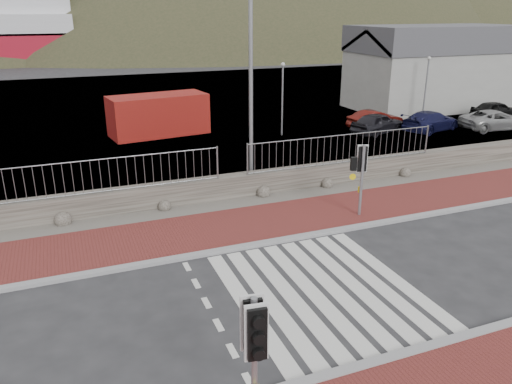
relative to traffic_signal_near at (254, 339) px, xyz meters
name	(u,v)px	position (x,y,z in m)	size (l,w,h in m)	color
ground	(322,290)	(3.37, 3.75, -1.96)	(220.00, 220.00, 0.00)	#28282B
sidewalk_far	(259,223)	(3.37, 8.25, -1.92)	(40.00, 3.00, 0.08)	maroon
kerb_near	(391,358)	(3.37, 0.75, -1.91)	(40.00, 0.25, 0.12)	gray
kerb_far	(276,241)	(3.37, 6.75, -1.91)	(40.00, 0.25, 0.12)	gray
zebra_crossing	(322,289)	(3.37, 3.75, -1.96)	(4.62, 5.60, 0.01)	silver
gravel_strip	(239,204)	(3.37, 10.25, -1.93)	(40.00, 1.50, 0.06)	#59544C
stone_wall	(232,187)	(3.37, 11.05, -1.51)	(40.00, 0.60, 0.90)	#433E37
railing	(232,153)	(3.37, 10.90, -0.14)	(18.07, 0.07, 1.22)	gray
quay	(143,107)	(3.37, 31.65, -1.96)	(120.00, 40.00, 0.50)	#4C4C4F
water	(100,62)	(3.37, 66.65, -1.96)	(220.00, 50.00, 0.05)	#3F4C54
harbor_building	(435,67)	(23.37, 23.65, 0.97)	(12.20, 6.20, 5.80)	#9E9E99
hills_backdrop	(136,167)	(10.12, 91.65, -25.02)	(254.00, 90.00, 100.00)	#2E331E
traffic_signal_near	(254,339)	(0.00, 0.00, 0.00)	(0.41, 0.28, 2.73)	gray
traffic_signal_far	(362,165)	(6.91, 7.62, -0.06)	(0.64, 0.35, 2.61)	gray
streetlight	(254,59)	(4.64, 11.88, 3.17)	(1.93, 0.54, 9.13)	gray
shipping_container	(159,115)	(2.80, 22.41, -0.82)	(5.50, 2.29, 2.29)	maroon
car_a	(378,123)	(14.74, 17.94, -1.35)	(1.45, 3.62, 1.23)	black
car_b	(375,120)	(15.31, 19.02, -1.40)	(1.19, 3.42, 1.13)	#500F0B
car_c	(431,121)	(18.08, 17.34, -1.36)	(1.69, 4.15, 1.20)	#13143C
car_d	(495,120)	(21.98, 16.23, -1.38)	(1.94, 4.20, 1.17)	#969696
car_e	(496,110)	(24.55, 18.62, -1.38)	(1.38, 3.43, 1.17)	black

